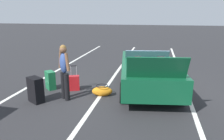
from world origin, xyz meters
TOP-DOWN VIEW (x-y plane):
  - ground_plane at (0.00, 0.00)m, footprint 80.00×80.00m
  - lot_line_near at (0.00, -1.29)m, footprint 18.00×0.12m
  - lot_line_mid at (0.00, 1.41)m, footprint 18.00×0.12m
  - lot_line_far at (0.00, 4.11)m, footprint 18.00×0.12m
  - convertible_car at (0.20, 0.03)m, footprint 4.37×2.33m
  - suitcase_large_black at (-1.85, 3.12)m, footprint 0.49×0.56m
  - suitcase_medium_bright at (-0.75, 3.24)m, footprint 0.45×0.46m
  - suitcase_small_carryon at (-0.69, 2.40)m, footprint 0.30×0.39m
  - duffel_bag at (-1.00, 1.36)m, footprint 0.44×0.69m
  - traveler_person at (-1.48, 2.37)m, footprint 0.44×0.53m

SIDE VIEW (x-z plane):
  - ground_plane at x=0.00m, z-range 0.00..0.00m
  - lot_line_near at x=0.00m, z-range 0.00..0.00m
  - lot_line_mid at x=0.00m, z-range 0.00..0.00m
  - lot_line_far at x=0.00m, z-range 0.00..0.00m
  - duffel_bag at x=-1.00m, z-range -0.01..0.33m
  - suitcase_small_carryon at x=-0.69m, z-range -0.17..0.68m
  - suitcase_medium_bright at x=-0.75m, z-range 0.00..0.62m
  - suitcase_large_black at x=-1.85m, z-range 0.00..0.74m
  - convertible_car at x=0.20m, z-range -0.17..1.35m
  - traveler_person at x=-1.48m, z-range 0.10..1.76m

